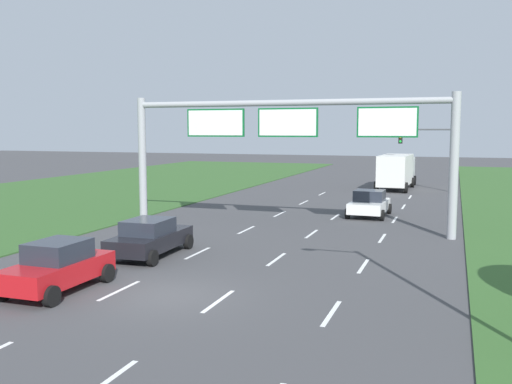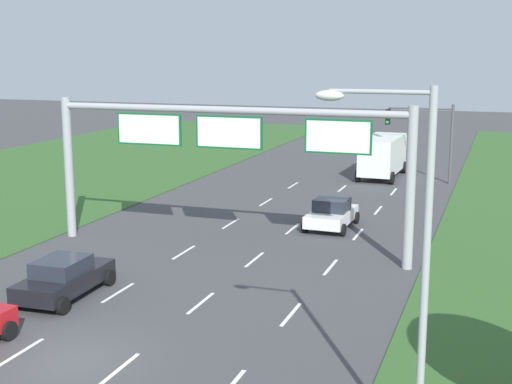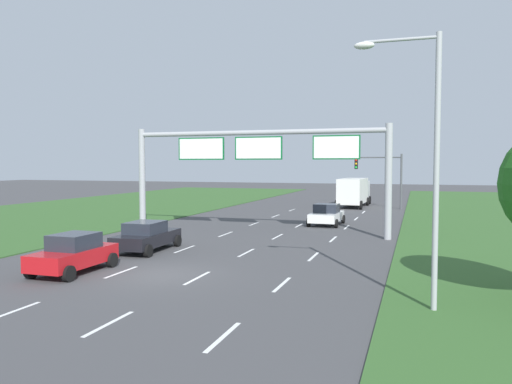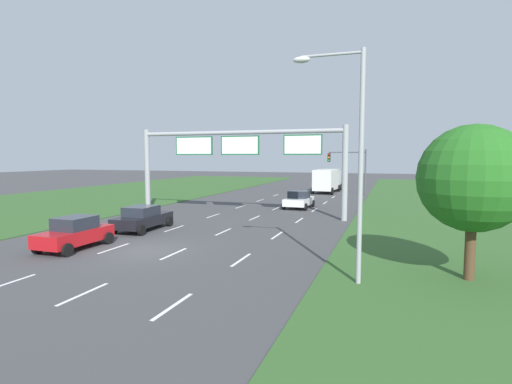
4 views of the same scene
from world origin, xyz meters
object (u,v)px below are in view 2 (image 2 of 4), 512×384
object	(u,v)px
car_mid_lane	(332,214)
traffic_light_mast	(424,128)
car_lead_silver	(64,277)
street_lamp	(409,245)
sign_gantry	(227,146)
box_truck	(385,154)

from	to	relation	value
car_mid_lane	traffic_light_mast	distance (m)	16.02
car_lead_silver	street_lamp	size ratio (longest dim) A/B	0.53
street_lamp	sign_gantry	bearing A→B (deg)	124.28
street_lamp	car_lead_silver	bearing A→B (deg)	153.35
box_truck	car_mid_lane	bearing A→B (deg)	-87.79
traffic_light_mast	car_mid_lane	bearing A→B (deg)	-100.76
car_lead_silver	sign_gantry	world-z (taller)	sign_gantry
sign_gantry	traffic_light_mast	size ratio (longest dim) A/B	3.08
car_lead_silver	car_mid_lane	world-z (taller)	car_mid_lane
car_mid_lane	street_lamp	size ratio (longest dim) A/B	0.48
car_lead_silver	traffic_light_mast	world-z (taller)	traffic_light_mast
car_mid_lane	sign_gantry	bearing A→B (deg)	-118.73
traffic_light_mast	box_truck	bearing A→B (deg)	147.85
sign_gantry	street_lamp	world-z (taller)	street_lamp
car_lead_silver	car_mid_lane	distance (m)	15.66
car_lead_silver	box_truck	world-z (taller)	box_truck
car_mid_lane	sign_gantry	size ratio (longest dim) A/B	0.24
box_truck	traffic_light_mast	xyz separation A→B (m)	(2.96, -1.86, 2.20)
car_lead_silver	street_lamp	bearing A→B (deg)	-28.55
traffic_light_mast	street_lamp	size ratio (longest dim) A/B	0.66
traffic_light_mast	car_lead_silver	bearing A→B (deg)	-108.76
box_truck	sign_gantry	distance (m)	23.78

